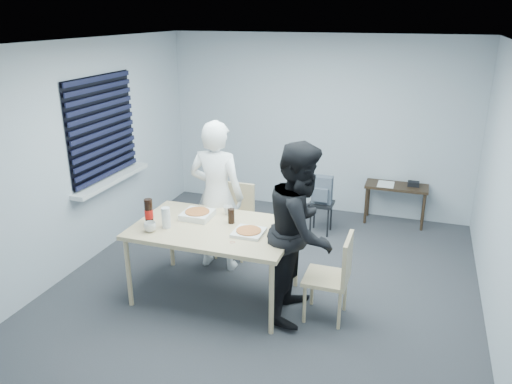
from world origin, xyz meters
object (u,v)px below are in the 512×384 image
(chair_right, at_px, (336,272))
(backpack, at_px, (322,190))
(stool, at_px, (321,210))
(soda_bottle, at_px, (149,213))
(chair_far, at_px, (236,214))
(side_table, at_px, (396,190))
(person_white, at_px, (217,196))
(mug_a, at_px, (150,227))
(mug_b, at_px, (228,210))
(dining_table, at_px, (214,232))
(person_black, at_px, (301,231))

(chair_right, xyz_separation_m, backpack, (-0.54, 1.96, 0.11))
(stool, bearing_deg, backpack, -90.00)
(soda_bottle, bearing_deg, backpack, 56.70)
(chair_far, height_order, side_table, chair_far)
(person_white, height_order, side_table, person_white)
(mug_a, relative_size, mug_b, 1.23)
(dining_table, relative_size, soda_bottle, 5.82)
(chair_far, height_order, mug_a, mug_a)
(person_black, relative_size, side_table, 2.06)
(chair_far, relative_size, person_black, 0.50)
(soda_bottle, bearing_deg, person_white, 62.27)
(stool, bearing_deg, person_black, -84.70)
(person_white, height_order, person_black, same)
(chair_far, relative_size, person_white, 0.50)
(person_white, bearing_deg, chair_right, 156.69)
(side_table, bearing_deg, dining_table, -122.31)
(chair_right, height_order, backpack, chair_right)
(chair_right, distance_m, side_table, 2.67)
(person_black, relative_size, stool, 4.02)
(chair_far, distance_m, person_white, 0.55)
(chair_right, bearing_deg, backpack, 105.39)
(chair_right, relative_size, person_white, 0.50)
(person_black, xyz_separation_m, mug_b, (-0.90, 0.36, -0.04))
(dining_table, xyz_separation_m, stool, (0.73, 1.95, -0.41))
(side_table, distance_m, mug_b, 2.83)
(mug_a, xyz_separation_m, mug_b, (0.57, 0.66, -0.00))
(chair_right, distance_m, soda_bottle, 1.97)
(backpack, bearing_deg, person_black, -96.70)
(side_table, bearing_deg, stool, -144.16)
(chair_far, height_order, soda_bottle, soda_bottle)
(person_black, bearing_deg, stool, 5.30)
(stool, bearing_deg, side_table, 35.84)
(chair_far, bearing_deg, chair_right, -36.28)
(backpack, bearing_deg, mug_b, -126.48)
(side_table, height_order, backpack, backpack)
(side_table, height_order, mug_b, mug_b)
(dining_table, relative_size, chair_far, 1.84)
(chair_right, relative_size, person_black, 0.50)
(backpack, distance_m, mug_a, 2.60)
(chair_right, relative_size, mug_b, 8.90)
(dining_table, relative_size, person_white, 0.93)
(chair_right, xyz_separation_m, side_table, (0.39, 2.65, -0.02))
(chair_right, height_order, side_table, chair_right)
(person_black, distance_m, mug_a, 1.51)
(person_black, xyz_separation_m, backpack, (-0.18, 1.94, -0.26))
(chair_far, relative_size, stool, 2.02)
(dining_table, bearing_deg, soda_bottle, -165.97)
(chair_right, bearing_deg, dining_table, 179.13)
(person_white, xyz_separation_m, mug_b, (0.25, -0.27, -0.04))
(chair_right, bearing_deg, person_black, 177.25)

